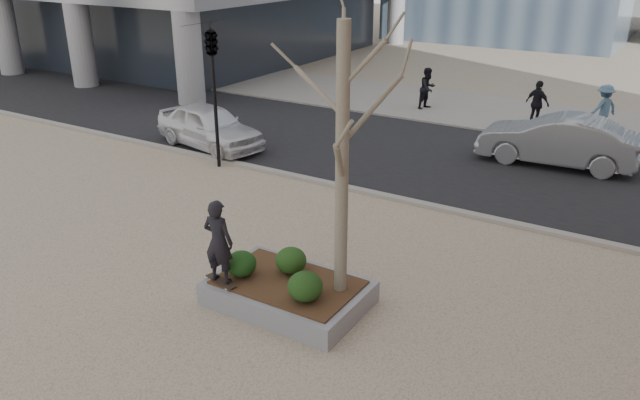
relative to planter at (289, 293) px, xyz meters
The scene contains 17 objects.
ground 1.02m from the planter, behind, with size 120.00×120.00×0.00m, color tan.
street 10.05m from the planter, 95.71° to the left, with size 60.00×8.00×0.02m, color black.
far_sidewalk 17.03m from the planter, 93.37° to the left, with size 60.00×6.00×0.02m, color gray.
planter is the anchor object (origin of this frame).
planter_mulch 0.25m from the planter, ahead, with size 2.70×1.70×0.04m, color #382314.
sycamore_tree 3.71m from the planter, 16.70° to the left, with size 2.80×2.80×6.60m, color gray, non-canonical shape.
shrub_left 1.10m from the planter, 162.71° to the right, with size 0.61×0.61×0.52m, color black.
shrub_middle 0.65m from the planter, 115.30° to the left, with size 0.62×0.62×0.53m, color black.
shrub_right 0.93m from the planter, 31.14° to the right, with size 0.66×0.66×0.56m, color black.
skateboard 1.34m from the planter, 147.14° to the right, with size 0.78×0.20×0.07m, color black, non-canonical shape.
skateboarder 1.74m from the planter, 147.14° to the right, with size 0.62×0.41×1.69m, color black.
police_car 10.68m from the planter, 139.01° to the left, with size 1.76×4.37×1.49m, color white.
car_silver 11.68m from the planter, 77.14° to the left, with size 1.70×4.87×1.60m, color gray.
pedestrian_a 16.50m from the planter, 103.16° to the left, with size 0.85×0.66×1.74m, color black.
pedestrian_b 16.61m from the planter, 78.90° to the left, with size 1.13×0.65×1.75m, color #486882.
pedestrian_c 15.75m from the planter, 86.71° to the left, with size 1.03×0.43×1.75m, color black.
traffic_light_near 8.82m from the planter, 139.25° to the left, with size 0.60×2.48×4.50m, color black, non-canonical shape.
Camera 1 is at (7.11, -8.75, 6.62)m, focal length 35.00 mm.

